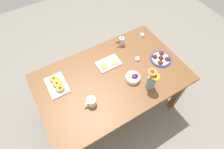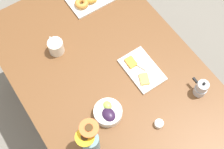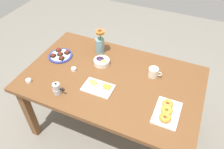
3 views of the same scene
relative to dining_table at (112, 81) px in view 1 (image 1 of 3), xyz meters
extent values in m
plane|color=slate|center=(0.00, 0.00, -0.65)|extent=(6.00, 6.00, 0.00)
cube|color=brown|center=(0.00, 0.00, 0.07)|extent=(1.60, 1.00, 0.04)
cube|color=brown|center=(-0.72, -0.42, -0.30)|extent=(0.07, 0.07, 0.70)
cube|color=brown|center=(0.72, -0.42, -0.30)|extent=(0.07, 0.07, 0.70)
cube|color=brown|center=(-0.72, 0.42, -0.30)|extent=(0.07, 0.07, 0.70)
cylinder|color=silver|center=(0.33, 0.17, 0.13)|extent=(0.09, 0.09, 0.09)
cylinder|color=brown|center=(0.33, 0.17, 0.17)|extent=(0.08, 0.08, 0.00)
torus|color=silver|center=(0.39, 0.17, 0.13)|extent=(0.05, 0.01, 0.05)
cylinder|color=white|center=(-0.17, 0.14, 0.11)|extent=(0.15, 0.15, 0.05)
ellipsoid|color=#2D1938|center=(-0.19, 0.15, 0.13)|extent=(0.08, 0.07, 0.04)
ellipsoid|color=#9EC14C|center=(-0.14, 0.12, 0.13)|extent=(0.05, 0.05, 0.04)
cube|color=white|center=(-0.06, -0.17, 0.09)|extent=(0.26, 0.17, 0.01)
cube|color=#EFB74C|center=(-0.12, -0.14, 0.11)|extent=(0.08, 0.07, 0.01)
cube|color=white|center=(-0.04, -0.19, 0.11)|extent=(0.08, 0.07, 0.01)
cube|color=orange|center=(0.01, -0.14, 0.11)|extent=(0.07, 0.05, 0.02)
cube|color=white|center=(0.55, -0.19, 0.09)|extent=(0.19, 0.28, 0.01)
torus|color=orange|center=(0.55, -0.26, 0.12)|extent=(0.12, 0.12, 0.04)
torus|color=gold|center=(0.54, -0.19, 0.12)|extent=(0.11, 0.11, 0.04)
torus|color=#CB8336|center=(0.53, -0.12, 0.12)|extent=(0.11, 0.11, 0.03)
cylinder|color=white|center=(-0.65, -0.35, 0.10)|extent=(0.05, 0.05, 0.03)
cylinder|color=#C68923|center=(-0.65, -0.35, 0.11)|extent=(0.04, 0.04, 0.01)
cylinder|color=white|center=(-0.37, -0.05, 0.10)|extent=(0.05, 0.05, 0.03)
cylinder|color=maroon|center=(-0.37, -0.05, 0.11)|extent=(0.04, 0.04, 0.01)
cylinder|color=navy|center=(-0.60, 0.08, 0.09)|extent=(0.24, 0.24, 0.01)
cylinder|color=white|center=(-0.60, 0.08, 0.09)|extent=(0.20, 0.20, 0.01)
cube|color=#381E14|center=(-0.65, 0.13, 0.11)|extent=(0.05, 0.05, 0.02)
cone|color=red|center=(-0.65, 0.13, 0.13)|extent=(0.02, 0.02, 0.01)
cube|color=#381E14|center=(-0.55, 0.13, 0.11)|extent=(0.04, 0.04, 0.02)
cone|color=red|center=(-0.55, 0.13, 0.13)|extent=(0.02, 0.02, 0.01)
cube|color=#381E14|center=(-0.65, 0.03, 0.11)|extent=(0.05, 0.05, 0.02)
cone|color=red|center=(-0.65, 0.03, 0.13)|extent=(0.02, 0.02, 0.01)
cube|color=#381E14|center=(-0.55, 0.03, 0.11)|extent=(0.05, 0.05, 0.02)
cone|color=red|center=(-0.55, 0.03, 0.13)|extent=(0.02, 0.02, 0.01)
cube|color=#381E14|center=(-0.60, 0.08, 0.11)|extent=(0.04, 0.04, 0.02)
cone|color=red|center=(-0.60, 0.08, 0.13)|extent=(0.02, 0.02, 0.01)
cylinder|color=#6B939E|center=(-0.27, 0.31, 0.16)|extent=(0.09, 0.09, 0.15)
cylinder|color=#3D702D|center=(-0.26, 0.29, 0.29)|extent=(0.01, 0.01, 0.10)
cylinder|color=orange|center=(-0.26, 0.29, 0.34)|extent=(0.09, 0.09, 0.01)
cylinder|color=#472D14|center=(-0.26, 0.29, 0.35)|extent=(0.04, 0.04, 0.01)
cylinder|color=#3D702D|center=(-0.27, 0.33, 0.27)|extent=(0.01, 0.01, 0.06)
cylinder|color=yellow|center=(-0.27, 0.33, 0.30)|extent=(0.09, 0.09, 0.01)
cylinder|color=#472D14|center=(-0.27, 0.33, 0.31)|extent=(0.04, 0.04, 0.01)
cylinder|color=#B7B7BC|center=(-0.34, -0.35, 0.11)|extent=(0.07, 0.07, 0.05)
cylinder|color=#B7B7BC|center=(-0.34, -0.35, 0.14)|extent=(0.05, 0.05, 0.01)
cylinder|color=#B7B7BC|center=(-0.34, -0.35, 0.17)|extent=(0.06, 0.06, 0.04)
sphere|color=black|center=(-0.34, -0.35, 0.20)|extent=(0.02, 0.02, 0.02)
cube|color=black|center=(-0.29, -0.35, 0.15)|extent=(0.04, 0.01, 0.01)
camera|label=1|loc=(0.54, 0.90, 1.64)|focal=28.00mm
camera|label=2|loc=(-0.65, 0.44, 1.68)|focal=50.00mm
camera|label=3|loc=(0.58, -1.31, 1.45)|focal=35.00mm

